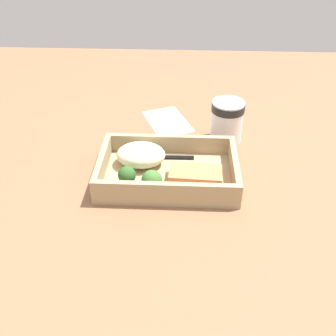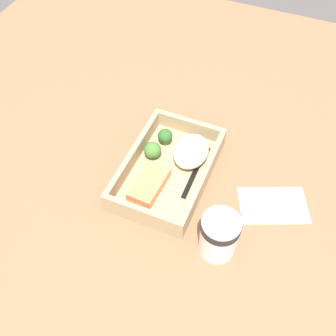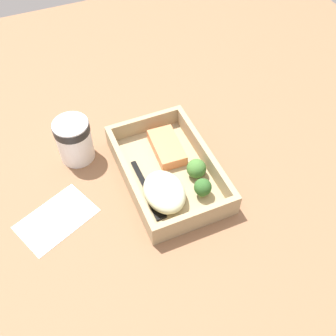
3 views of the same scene
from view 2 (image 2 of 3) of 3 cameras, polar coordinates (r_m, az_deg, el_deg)
The scene contains 10 objects.
ground_plane at distance 92.09cm, azimuth 0.00°, elevation -1.42°, with size 160.00×160.00×2.00cm, color #875E41.
takeout_tray at distance 90.82cm, azimuth 0.00°, elevation -0.82°, with size 28.60×18.38×1.20cm, color tan.
tray_rim at distance 88.71cm, azimuth 0.00°, elevation 0.23°, with size 28.60×18.38×4.13cm.
salmon_fillet at distance 86.79cm, azimuth -2.75°, elevation -2.38°, with size 10.62×5.72×2.55cm, color #EC8250.
mashed_potatoes at distance 91.30cm, azimuth 3.38°, elevation 2.42°, with size 10.48×7.98×4.75cm, color beige.
broccoli_floret_1 at distance 94.29cm, azimuth -0.42°, elevation 4.62°, with size 3.59×3.59×4.29cm.
broccoli_floret_2 at distance 91.74cm, azimuth -2.26°, elevation 2.55°, with size 4.12×4.12×4.24cm.
fork at distance 91.03cm, azimuth 4.21°, elevation 0.00°, with size 15.82×2.25×0.44cm.
paper_cup at distance 77.17cm, azimuth 7.45°, elevation -9.47°, with size 7.71×7.71×10.06cm.
receipt_slip at distance 89.49cm, azimuth 15.04°, elevation -5.20°, with size 9.50×14.70×0.24cm, color white.
Camera 2 is at (-50.75, -21.32, 72.83)cm, focal length 42.00 mm.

